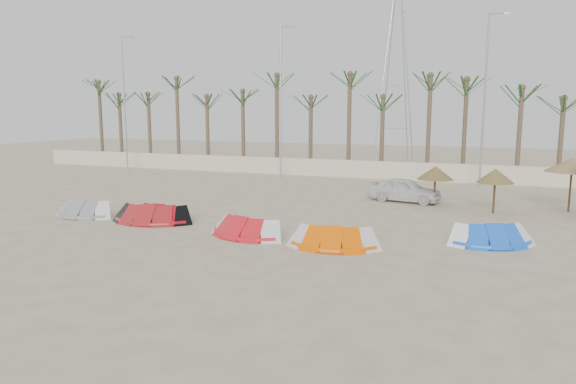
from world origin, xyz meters
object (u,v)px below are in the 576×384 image
at_px(parasol_left, 435,173).
at_px(parasol_right, 572,165).
at_px(kite_red_right, 248,225).
at_px(kite_red_mid, 164,212).
at_px(kite_orange, 336,235).
at_px(car, 405,190).
at_px(parasol_mid, 495,176).
at_px(kite_blue, 492,233).
at_px(kite_grey, 87,207).
at_px(kite_red_left, 155,212).

relative_size(parasol_left, parasol_right, 0.78).
bearing_deg(parasol_left, kite_red_right, -123.79).
bearing_deg(kite_red_mid, kite_orange, -9.16).
bearing_deg(parasol_right, car, 179.62).
bearing_deg(parasol_left, kite_red_mid, -142.16).
xyz_separation_m(parasol_mid, car, (-4.53, 1.73, -1.18)).
bearing_deg(kite_blue, parasol_right, 65.70).
bearing_deg(kite_red_right, kite_grey, 175.45).
height_order(kite_red_mid, parasol_left, parasol_left).
bearing_deg(car, parasol_mid, -101.04).
bearing_deg(parasol_left, kite_red_left, -142.76).
relative_size(kite_red_mid, kite_red_right, 0.81).
bearing_deg(kite_red_mid, parasol_right, 27.50).
xyz_separation_m(kite_red_right, kite_blue, (9.15, 2.07, -0.00)).
distance_m(kite_red_mid, parasol_right, 19.67).
bearing_deg(kite_red_left, kite_blue, 4.96).
height_order(kite_orange, parasol_left, parasol_left).
bearing_deg(kite_red_mid, kite_red_right, -11.47).
distance_m(kite_blue, parasol_mid, 6.40).
bearing_deg(parasol_mid, kite_red_right, -138.08).
bearing_deg(kite_blue, car, 119.05).
bearing_deg(kite_blue, kite_grey, -175.63).
xyz_separation_m(kite_red_mid, parasol_mid, (13.90, 7.36, 1.43)).
distance_m(parasol_left, parasol_right, 6.42).
height_order(kite_orange, parasol_mid, parasol_mid).
distance_m(kite_red_left, kite_red_mid, 0.39).
distance_m(kite_grey, kite_red_left, 3.77).
relative_size(parasol_mid, car, 0.56).
height_order(kite_red_mid, kite_orange, same).
bearing_deg(kite_red_right, car, 64.81).
xyz_separation_m(kite_blue, parasol_mid, (0.10, 6.23, 1.43)).
bearing_deg(parasol_mid, parasol_left, 157.85).
bearing_deg(kite_red_left, kite_red_mid, 15.27).
xyz_separation_m(kite_blue, parasol_right, (3.57, 7.91, 1.92)).
relative_size(kite_red_left, parasol_mid, 1.70).
height_order(kite_orange, parasol_right, parasol_right).
distance_m(kite_grey, kite_blue, 17.99).
relative_size(kite_grey, car, 0.77).
bearing_deg(parasol_left, kite_orange, -104.57).
bearing_deg(kite_red_right, kite_red_mid, 168.53).
height_order(parasol_mid, parasol_right, parasol_right).
distance_m(kite_grey, parasol_left, 17.56).
bearing_deg(kite_red_left, parasol_left, 37.24).
bearing_deg(kite_red_right, kite_orange, -6.27).
height_order(parasol_left, parasol_right, parasol_right).
bearing_deg(kite_orange, car, 84.82).
height_order(kite_grey, kite_orange, same).
bearing_deg(kite_red_right, parasol_right, 38.13).
distance_m(kite_red_mid, car, 13.06).
distance_m(kite_red_mid, kite_blue, 13.84).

